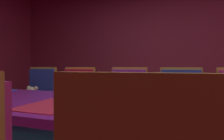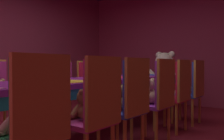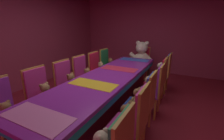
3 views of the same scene
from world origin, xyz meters
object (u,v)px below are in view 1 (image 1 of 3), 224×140
chair_right_2 (180,107)px  teddy_right_3 (124,106)px  chair_right_5 (39,97)px  chair_right_4 (77,100)px  banquet_table (133,119)px  teddy_right_2 (181,112)px  chair_right_3 (127,102)px  teddy_right_5 (31,100)px

chair_right_2 → teddy_right_3: (-0.11, 0.55, -0.01)m
teddy_right_3 → chair_right_5: 1.19m
chair_right_2 → chair_right_4: size_ratio=1.00×
banquet_table → chair_right_2: size_ratio=3.58×
teddy_right_2 → chair_right_3: (0.18, 0.55, 0.03)m
chair_right_2 → teddy_right_3: size_ratio=3.10×
banquet_table → teddy_right_5: size_ratio=11.48×
chair_right_4 → chair_right_5: (0.02, 0.56, 0.00)m
teddy_right_2 → banquet_table: bearing=-24.0°
teddy_right_3 → chair_right_2: bearing=100.9°
banquet_table → teddy_right_3: 0.74m
teddy_right_3 → chair_right_4: chair_right_4 is taller
chair_right_2 → chair_right_3: (0.04, 0.55, 0.00)m
chair_right_5 → teddy_right_5: size_ratio=3.20×
chair_right_2 → teddy_right_5: 1.74m
banquet_table → chair_right_2: bearing=-20.1°
teddy_right_3 → teddy_right_5: (-0.01, 1.18, -0.00)m
chair_right_4 → chair_right_5: 0.56m
teddy_right_3 → chair_right_4: size_ratio=0.32×
teddy_right_3 → chair_right_4: 0.63m
teddy_right_2 → teddy_right_5: (0.03, 1.73, 0.01)m
banquet_table → teddy_right_2: size_ratio=12.66×
chair_right_3 → teddy_right_3: (-0.14, 0.00, -0.01)m
banquet_table → chair_right_2: (0.80, -0.29, -0.06)m
banquet_table → teddy_right_5: (0.68, 1.44, -0.07)m
banquet_table → teddy_right_2: banquet_table is taller
chair_right_3 → chair_right_5: same height
chair_right_4 → chair_right_3: bearing=92.4°
teddy_right_3 → chair_right_4: bearing=-100.8°
chair_right_2 → teddy_right_5: chair_right_2 is taller
teddy_right_2 → chair_right_4: bearing=-97.5°
chair_right_3 → chair_right_4: (-0.03, 0.62, 0.00)m
teddy_right_3 → chair_right_5: (0.13, 1.18, 0.01)m
chair_right_3 → chair_right_5: size_ratio=1.00×
chair_right_2 → teddy_right_2: 0.14m
chair_right_3 → chair_right_4: bearing=-87.6°
chair_right_5 → teddy_right_5: bearing=-0.0°
chair_right_2 → chair_right_5: 1.73m
chair_right_3 → teddy_right_5: bearing=-82.5°
teddy_right_2 → chair_right_5: bearing=-95.6°
chair_right_2 → chair_right_4: (0.01, 1.17, 0.00)m
teddy_right_3 → teddy_right_5: bearing=-89.5°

